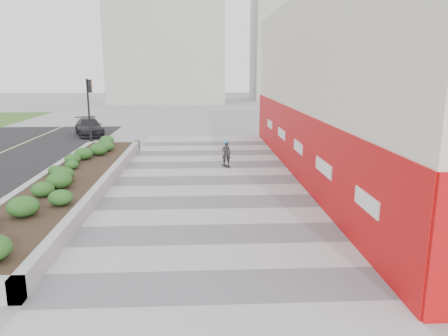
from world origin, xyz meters
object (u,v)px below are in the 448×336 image
(planter, at_px, (72,180))
(car_dark, at_px, (89,127))
(traffic_signal_near, at_px, (89,102))
(skateboarder, at_px, (226,153))

(planter, height_order, car_dark, car_dark)
(planter, bearing_deg, traffic_signal_near, 99.35)
(traffic_signal_near, bearing_deg, car_dark, 105.78)
(planter, height_order, traffic_signal_near, traffic_signal_near)
(planter, distance_m, traffic_signal_near, 10.90)
(car_dark, bearing_deg, traffic_signal_near, -95.04)
(traffic_signal_near, relative_size, car_dark, 0.98)
(traffic_signal_near, height_order, car_dark, traffic_signal_near)
(skateboarder, height_order, car_dark, skateboarder)
(planter, height_order, skateboarder, skateboarder)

